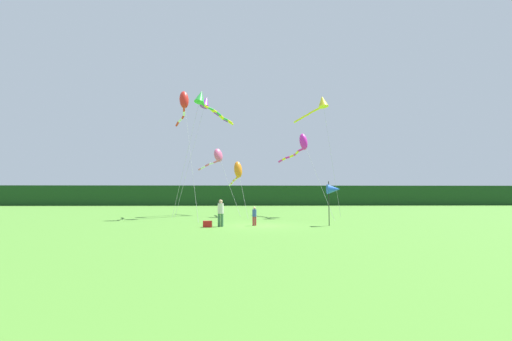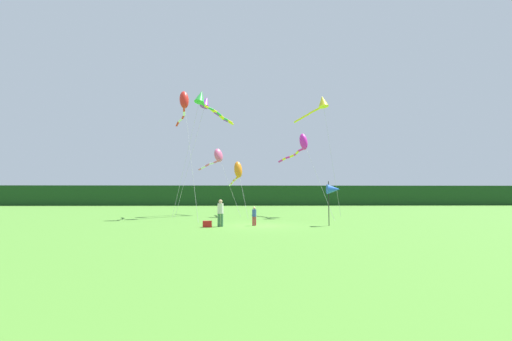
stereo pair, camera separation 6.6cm
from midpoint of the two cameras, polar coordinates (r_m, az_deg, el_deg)
The scene contains 13 objects.
ground_plane at distance 24.33m, azimuth 0.34°, elevation -9.04°, with size 120.00×120.00×0.00m, color #4C842D.
distant_treeline at distance 69.23m, azimuth -0.98°, elevation -4.12°, with size 108.00×3.38×3.90m, color #193D19.
person_adult at distance 23.66m, azimuth -5.90°, elevation -6.70°, with size 0.40×0.40×1.82m.
person_child at distance 24.28m, azimuth -0.34°, elevation -7.32°, with size 0.29×0.29×1.31m.
cooler_box at distance 23.41m, azimuth -8.03°, elevation -8.69°, with size 0.58×0.36×0.42m, color red.
banner_flag_pole at distance 24.81m, azimuth 12.53°, elevation -3.08°, with size 0.90×0.70×3.07m.
kite_magenta at distance 33.74m, azimuth 7.39°, elevation 4.29°, with size 3.90×8.29×8.10m.
kite_orange at distance 34.27m, azimuth -3.10°, elevation -0.12°, with size 2.09×5.97×5.51m.
kite_red at distance 33.76m, azimuth -11.81°, elevation 10.90°, with size 3.63×8.55×11.88m.
kite_green at distance 35.31m, azimuth -8.76°, elevation 11.46°, with size 5.01×7.27×12.42m.
kite_yellow at distance 37.62m, azimuth 10.54°, elevation 10.80°, with size 3.75×5.52×12.52m.
kite_purple at distance 38.16m, azimuth -7.99°, elevation 10.74°, with size 5.21×7.65×12.68m.
kite_rainbow at distance 37.82m, azimuth -6.48°, elevation 2.28°, with size 4.99×5.82×7.21m.
Camera 1 is at (-0.89, -24.22, 2.16)m, focal length 24.39 mm.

